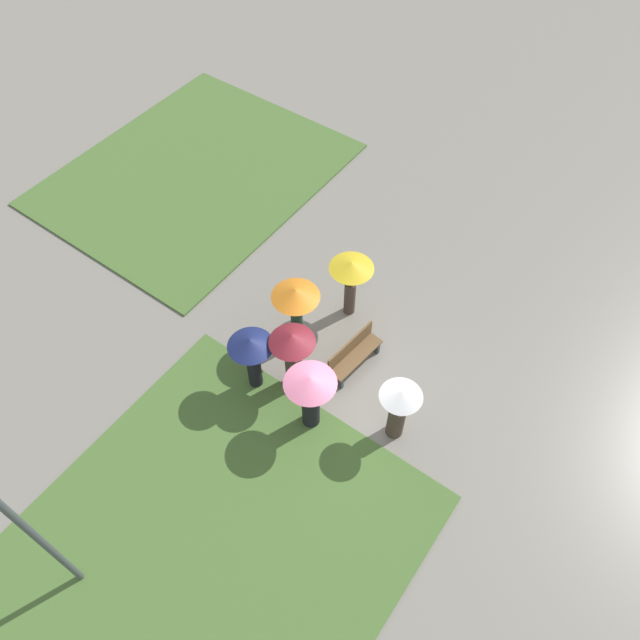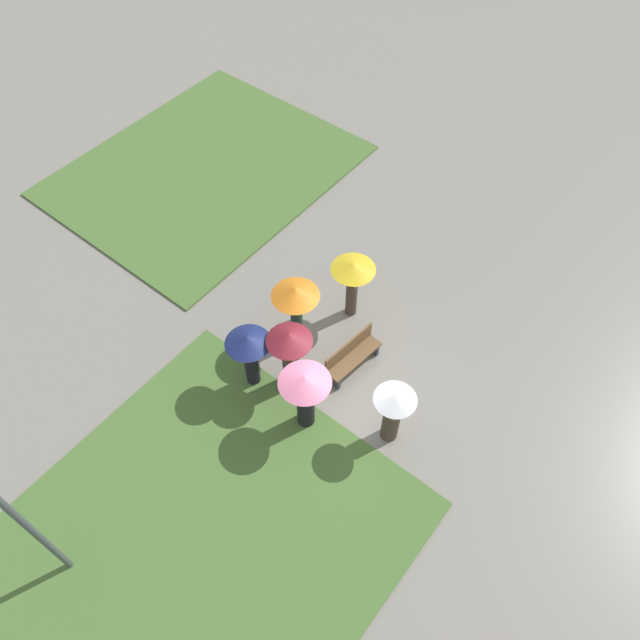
{
  "view_description": "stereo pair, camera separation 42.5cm",
  "coord_description": "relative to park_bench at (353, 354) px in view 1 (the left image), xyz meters",
  "views": [
    {
      "loc": [
        -6.19,
        -3.88,
        12.69
      ],
      "look_at": [
        1.09,
        1.38,
        0.73
      ],
      "focal_mm": 35.0,
      "sensor_mm": 36.0,
      "label": 1
    },
    {
      "loc": [
        -5.93,
        -4.22,
        12.69
      ],
      "look_at": [
        1.09,
        1.38,
        0.73
      ],
      "focal_mm": 35.0,
      "sensor_mm": 36.0,
      "label": 2
    }
  ],
  "objects": [
    {
      "name": "ground_plane",
      "position": [
        -0.9,
        -0.27,
        -0.46
      ],
      "size": [
        90.0,
        90.0,
        0.0
      ],
      "primitive_type": "plane",
      "color": "gray"
    },
    {
      "name": "lawn_patch_near",
      "position": [
        -6.43,
        -0.12,
        -0.43
      ],
      "size": [
        9.99,
        7.18,
        0.06
      ],
      "color": "#4C7033",
      "rests_on": "ground_plane"
    },
    {
      "name": "lawn_patch_far",
      "position": [
        2.94,
        7.84,
        -0.43
      ],
      "size": [
        8.51,
        7.08,
        0.06
      ],
      "color": "#4C7033",
      "rests_on": "ground_plane"
    },
    {
      "name": "park_bench",
      "position": [
        0.0,
        0.0,
        0.0
      ],
      "size": [
        1.57,
        0.59,
        0.9
      ],
      "rotation": [
        0.0,
        0.0,
        -0.11
      ],
      "color": "brown",
      "rests_on": "ground_plane"
    },
    {
      "name": "lamp_post",
      "position": [
        -7.16,
        1.5,
        2.6
      ],
      "size": [
        0.32,
        0.32,
        4.83
      ],
      "color": "#474C51",
      "rests_on": "ground_plane"
    },
    {
      "name": "crowd_person_yellow",
      "position": [
        1.32,
        1.0,
        0.93
      ],
      "size": [
        1.09,
        1.09,
        1.83
      ],
      "rotation": [
        0.0,
        0.0,
        0.09
      ],
      "color": "#47382D",
      "rests_on": "ground_plane"
    },
    {
      "name": "crowd_person_navy",
      "position": [
        -1.77,
        1.55,
        0.86
      ],
      "size": [
        1.03,
        1.03,
        1.79
      ],
      "rotation": [
        0.0,
        0.0,
        4.64
      ],
      "color": "black",
      "rests_on": "ground_plane"
    },
    {
      "name": "crowd_person_pink",
      "position": [
        -1.82,
        -0.09,
        0.85
      ],
      "size": [
        1.13,
        1.13,
        1.89
      ],
      "rotation": [
        0.0,
        0.0,
        0.02
      ],
      "color": "black",
      "rests_on": "ground_plane"
    },
    {
      "name": "crowd_person_maroon",
      "position": [
        -1.22,
        0.83,
        0.88
      ],
      "size": [
        1.03,
        1.03,
        1.94
      ],
      "rotation": [
        0.0,
        0.0,
        2.56
      ],
      "color": "#47382D",
      "rests_on": "ground_plane"
    },
    {
      "name": "crowd_person_white",
      "position": [
        -0.93,
        -1.75,
        0.65
      ],
      "size": [
        0.92,
        0.92,
        1.76
      ],
      "rotation": [
        0.0,
        0.0,
        5.71
      ],
      "color": "#47382D",
      "rests_on": "ground_plane"
    },
    {
      "name": "crowd_person_orange",
      "position": [
        -0.21,
        1.5,
        1.11
      ],
      "size": [
        1.13,
        1.13,
        1.99
      ],
      "rotation": [
        0.0,
        0.0,
        1.07
      ],
      "color": "#1E3328",
      "rests_on": "ground_plane"
    }
  ]
}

